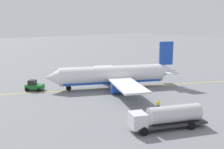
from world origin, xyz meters
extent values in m
plane|color=slate|center=(0.00, 0.00, 0.00)|extent=(400.00, 400.00, 0.00)
cylinder|color=white|center=(0.00, 0.00, 2.94)|extent=(22.08, 12.93, 3.88)
cube|color=#1E47B7|center=(0.00, 0.00, 1.87)|extent=(20.65, 11.77, 1.09)
cone|color=white|center=(11.37, -5.23, 2.94)|extent=(4.40, 4.69, 3.72)
cone|color=white|center=(-11.93, 5.49, 3.33)|extent=(5.35, 4.82, 3.30)
cube|color=#1E47B7|center=(-11.37, 5.23, 7.28)|extent=(3.06, 1.66, 5.20)
cube|color=white|center=(-11.37, 5.23, 3.34)|extent=(5.69, 8.63, 0.24)
cube|color=white|center=(-0.91, 0.42, 2.45)|extent=(16.41, 28.20, 0.36)
cylinder|color=#1E47B7|center=(1.99, 4.81, 1.20)|extent=(3.78, 3.24, 2.10)
cylinder|color=#1E47B7|center=(-2.35, -4.64, 1.20)|extent=(3.78, 3.24, 2.10)
cylinder|color=#4C4C51|center=(8.52, -3.92, 1.16)|extent=(0.24, 0.24, 1.23)
cylinder|color=black|center=(8.52, -3.92, 0.55)|extent=(1.17, 0.82, 1.10)
cylinder|color=#4C4C51|center=(-0.73, 3.20, 1.16)|extent=(0.24, 0.24, 1.23)
cylinder|color=black|center=(-0.73, 3.20, 0.55)|extent=(1.17, 0.82, 1.10)
cylinder|color=#4C4C51|center=(-2.90, -1.53, 1.16)|extent=(0.24, 0.24, 1.23)
cylinder|color=black|center=(-2.90, -1.53, 0.55)|extent=(1.17, 0.82, 1.10)
cube|color=#2D2D33|center=(7.81, 22.38, 0.70)|extent=(10.39, 6.14, 0.30)
cube|color=silver|center=(12.16, 20.62, 1.65)|extent=(2.75, 2.98, 2.00)
cube|color=black|center=(12.99, 20.28, 2.05)|extent=(0.90, 1.91, 0.90)
cylinder|color=silver|center=(7.25, 22.61, 2.00)|extent=(7.72, 4.91, 2.30)
cylinder|color=black|center=(12.26, 21.93, 0.55)|extent=(1.15, 0.74, 1.10)
cylinder|color=black|center=(11.32, 19.61, 0.55)|extent=(1.15, 0.74, 1.10)
cylinder|color=black|center=(5.87, 24.51, 0.55)|extent=(1.15, 0.74, 1.10)
cylinder|color=black|center=(4.94, 22.20, 0.55)|extent=(1.15, 0.74, 1.10)
cube|color=#196B28|center=(14.03, -8.44, 0.85)|extent=(3.94, 3.98, 0.90)
cube|color=black|center=(14.37, -8.80, 1.75)|extent=(2.12, 2.12, 0.90)
cylinder|color=black|center=(12.40, -8.19, 0.40)|extent=(0.77, 0.79, 0.80)
cylinder|color=black|center=(13.85, -6.81, 0.40)|extent=(0.77, 0.79, 0.80)
cylinder|color=black|center=(14.20, -10.07, 0.40)|extent=(0.77, 0.79, 0.80)
cylinder|color=black|center=(15.65, -8.68, 0.40)|extent=(0.77, 0.79, 0.80)
cube|color=navy|center=(3.27, 16.21, 0.42)|extent=(0.48, 0.38, 0.85)
cube|color=yellow|center=(3.27, 16.21, 1.15)|extent=(0.56, 0.43, 0.60)
sphere|color=tan|center=(3.27, 16.21, 1.59)|extent=(0.24, 0.24, 0.24)
cone|color=#F2590F|center=(11.57, -11.67, 0.34)|extent=(0.61, 0.61, 0.68)
cube|color=yellow|center=(0.00, 0.00, 0.01)|extent=(81.42, 37.66, 0.01)
camera|label=1|loc=(35.16, 44.13, 14.20)|focal=42.73mm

